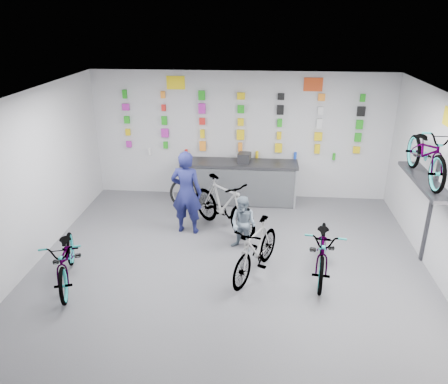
# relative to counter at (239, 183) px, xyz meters

# --- Properties ---
(floor) EXTENTS (8.00, 8.00, 0.00)m
(floor) POSITION_rel_counter_xyz_m (0.00, -3.54, -0.49)
(floor) COLOR #4B4C50
(floor) RESTS_ON ground
(ceiling) EXTENTS (8.00, 8.00, 0.00)m
(ceiling) POSITION_rel_counter_xyz_m (0.00, -3.54, 2.51)
(ceiling) COLOR white
(ceiling) RESTS_ON wall_back
(wall_back) EXTENTS (7.00, 0.00, 7.00)m
(wall_back) POSITION_rel_counter_xyz_m (0.00, 0.46, 1.01)
(wall_back) COLOR silver
(wall_back) RESTS_ON floor
(wall_left) EXTENTS (0.00, 8.00, 8.00)m
(wall_left) POSITION_rel_counter_xyz_m (-3.50, -3.54, 1.01)
(wall_left) COLOR silver
(wall_left) RESTS_ON floor
(counter) EXTENTS (2.70, 0.66, 1.00)m
(counter) POSITION_rel_counter_xyz_m (0.00, 0.00, 0.00)
(counter) COLOR black
(counter) RESTS_ON floor
(merch_wall) EXTENTS (5.57, 0.08, 1.56)m
(merch_wall) POSITION_rel_counter_xyz_m (0.15, 0.39, 1.30)
(merch_wall) COLOR #AA2099
(merch_wall) RESTS_ON wall_back
(wall_bracket) EXTENTS (0.39, 1.90, 2.00)m
(wall_bracket) POSITION_rel_counter_xyz_m (3.33, -2.34, 0.98)
(wall_bracket) COLOR #333338
(wall_bracket) RESTS_ON wall_right
(sign_left) EXTENTS (0.42, 0.02, 0.30)m
(sign_left) POSITION_rel_counter_xyz_m (-1.50, 0.44, 2.23)
(sign_left) COLOR yellow
(sign_left) RESTS_ON wall_back
(sign_right) EXTENTS (0.42, 0.02, 0.30)m
(sign_right) POSITION_rel_counter_xyz_m (1.60, 0.44, 2.23)
(sign_right) COLOR #CF451A
(sign_right) RESTS_ON wall_back
(bike_left) EXTENTS (1.14, 1.87, 0.93)m
(bike_left) POSITION_rel_counter_xyz_m (-2.66, -3.58, -0.02)
(bike_left) COLOR gray
(bike_left) RESTS_ON floor
(bike_center) EXTENTS (1.12, 1.69, 0.99)m
(bike_center) POSITION_rel_counter_xyz_m (0.46, -3.08, 0.01)
(bike_center) COLOR gray
(bike_center) RESTS_ON floor
(bike_right) EXTENTS (0.90, 1.93, 0.98)m
(bike_right) POSITION_rel_counter_xyz_m (1.61, -2.92, 0.00)
(bike_right) COLOR gray
(bike_right) RESTS_ON floor
(bike_service) EXTENTS (1.72, 1.71, 1.14)m
(bike_service) POSITION_rel_counter_xyz_m (-0.24, -1.46, 0.08)
(bike_service) COLOR gray
(bike_service) RESTS_ON floor
(bike_wall) EXTENTS (0.63, 1.80, 0.95)m
(bike_wall) POSITION_rel_counter_xyz_m (3.25, -2.34, 1.57)
(bike_wall) COLOR gray
(bike_wall) RESTS_ON wall_bracket
(clerk) EXTENTS (0.67, 0.48, 1.73)m
(clerk) POSITION_rel_counter_xyz_m (-0.97, -1.60, 0.38)
(clerk) COLOR #181B51
(clerk) RESTS_ON floor
(customer) EXTENTS (0.66, 0.60, 1.08)m
(customer) POSITION_rel_counter_xyz_m (0.21, -2.25, 0.06)
(customer) COLOR slate
(customer) RESTS_ON floor
(spare_wheel) EXTENTS (0.72, 0.32, 0.69)m
(spare_wheel) POSITION_rel_counter_xyz_m (-1.25, -0.37, -0.15)
(spare_wheel) COLOR black
(spare_wheel) RESTS_ON floor
(register) EXTENTS (0.32, 0.34, 0.22)m
(register) POSITION_rel_counter_xyz_m (0.11, 0.01, 0.62)
(register) COLOR black
(register) RESTS_ON counter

